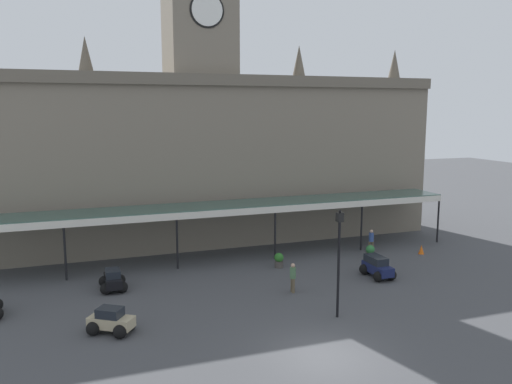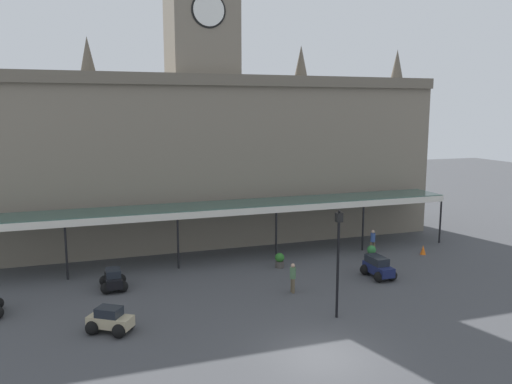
{
  "view_description": "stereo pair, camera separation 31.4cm",
  "coord_description": "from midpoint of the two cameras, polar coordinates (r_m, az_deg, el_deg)",
  "views": [
    {
      "loc": [
        -9.45,
        -18.11,
        10.14
      ],
      "look_at": [
        0.0,
        8.37,
        5.65
      ],
      "focal_mm": 36.52,
      "sensor_mm": 36.0,
      "label": 1
    },
    {
      "loc": [
        -9.15,
        -18.21,
        10.14
      ],
      "look_at": [
        0.0,
        8.37,
        5.65
      ],
      "focal_mm": 36.52,
      "sensor_mm": 36.0,
      "label": 2
    }
  ],
  "objects": [
    {
      "name": "ground_plane",
      "position": [
        22.78,
        7.02,
        -17.43
      ],
      "size": [
        140.0,
        140.0,
        0.0
      ],
      "primitive_type": "plane",
      "color": "#444548"
    },
    {
      "name": "car_black_sedan",
      "position": [
        31.01,
        -15.68,
        -9.38
      ],
      "size": [
        1.52,
        2.05,
        1.19
      ],
      "color": "black",
      "rests_on": "ground"
    },
    {
      "name": "planter_by_canopy",
      "position": [
        36.6,
        12.15,
        -6.42
      ],
      "size": [
        0.6,
        0.6,
        0.96
      ],
      "color": "#47423D",
      "rests_on": "ground"
    },
    {
      "name": "planter_forecourt_centre",
      "position": [
        33.92,
        2.26,
        -7.46
      ],
      "size": [
        0.6,
        0.6,
        0.96
      ],
      "color": "#47423D",
      "rests_on": "ground"
    },
    {
      "name": "car_navy_estate",
      "position": [
        32.83,
        12.87,
        -8.12
      ],
      "size": [
        1.56,
        2.26,
        1.27
      ],
      "color": "#19214C",
      "rests_on": "ground"
    },
    {
      "name": "traffic_cone",
      "position": [
        38.76,
        17.43,
        -6.02
      ],
      "size": [
        0.4,
        0.4,
        0.65
      ],
      "primitive_type": "cone",
      "color": "orange",
      "rests_on": "ground"
    },
    {
      "name": "entrance_canopy",
      "position": [
        35.23,
        -3.99,
        -1.63
      ],
      "size": [
        33.75,
        3.26,
        3.75
      ],
      "color": "#38564C",
      "rests_on": "ground"
    },
    {
      "name": "pedestrian_near_entrance",
      "position": [
        38.05,
        12.28,
        -5.17
      ],
      "size": [
        0.38,
        0.34,
        1.67
      ],
      "color": "brown",
      "rests_on": "ground"
    },
    {
      "name": "victorian_lamppost",
      "position": [
        25.6,
        8.72,
        -6.51
      ],
      "size": [
        0.3,
        0.3,
        5.38
      ],
      "color": "black",
      "rests_on": "ground"
    },
    {
      "name": "station_building",
      "position": [
        40.31,
        -6.25,
        4.47
      ],
      "size": [
        36.17,
        7.05,
        20.64
      ],
      "color": "slate",
      "rests_on": "ground"
    },
    {
      "name": "pedestrian_crossing_forecourt",
      "position": [
        29.42,
        3.75,
        -9.23
      ],
      "size": [
        0.34,
        0.39,
        1.67
      ],
      "color": "brown",
      "rests_on": "ground"
    },
    {
      "name": "car_beige_sedan",
      "position": [
        25.42,
        -15.93,
        -13.57
      ],
      "size": [
        2.25,
        2.12,
        1.19
      ],
      "color": "tan",
      "rests_on": "ground"
    }
  ]
}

